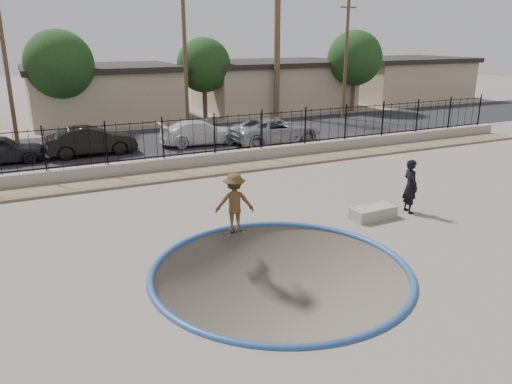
{
  "coord_description": "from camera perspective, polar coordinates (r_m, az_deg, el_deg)",
  "views": [
    {
      "loc": [
        -5.79,
        -11.57,
        6.05
      ],
      "look_at": [
        0.71,
        2.0,
        1.27
      ],
      "focal_mm": 35.0,
      "sensor_mm": 36.0,
      "label": 1
    }
  ],
  "objects": [
    {
      "name": "ground",
      "position": [
        25.3,
        -11.3,
        0.88
      ],
      "size": [
        120.0,
        120.0,
        2.2
      ],
      "primitive_type": "cube",
      "color": "slate",
      "rests_on": "ground"
    },
    {
      "name": "bowl_pit",
      "position": [
        13.48,
        2.83,
        -9.05
      ],
      "size": [
        6.84,
        6.84,
        1.8
      ],
      "primitive_type": null,
      "color": "#4B4239",
      "rests_on": "ground"
    },
    {
      "name": "coping_ring",
      "position": [
        13.48,
        2.83,
        -9.05
      ],
      "size": [
        7.04,
        7.04,
        0.2
      ],
      "primitive_type": "torus",
      "color": "#284984",
      "rests_on": "ground"
    },
    {
      "name": "rock_strip",
      "position": [
        22.38,
        -9.65,
        1.85
      ],
      "size": [
        42.0,
        1.6,
        0.11
      ],
      "primitive_type": "cube",
      "color": "#877358",
      "rests_on": "ground"
    },
    {
      "name": "retaining_wall",
      "position": [
        23.34,
        -10.44,
        3.09
      ],
      "size": [
        42.0,
        0.45,
        0.6
      ],
      "primitive_type": "cube",
      "color": "#A19A8E",
      "rests_on": "ground"
    },
    {
      "name": "fence",
      "position": [
        23.07,
        -10.6,
        5.97
      ],
      "size": [
        40.0,
        0.04,
        1.8
      ],
      "color": "black",
      "rests_on": "retaining_wall"
    },
    {
      "name": "street",
      "position": [
        29.76,
        -13.9,
        5.44
      ],
      "size": [
        90.0,
        8.0,
        0.04
      ],
      "primitive_type": "cube",
      "color": "black",
      "rests_on": "ground"
    },
    {
      "name": "house_center",
      "position": [
        38.72,
        -17.16,
        10.85
      ],
      "size": [
        10.6,
        8.6,
        3.9
      ],
      "color": "tan",
      "rests_on": "ground"
    },
    {
      "name": "house_east",
      "position": [
        43.1,
        1.92,
        12.21
      ],
      "size": [
        12.6,
        8.6,
        3.9
      ],
      "color": "tan",
      "rests_on": "ground"
    },
    {
      "name": "house_east_far",
      "position": [
        51.06,
        16.35,
        12.39
      ],
      "size": [
        11.6,
        8.6,
        3.9
      ],
      "color": "tan",
      "rests_on": "ground"
    },
    {
      "name": "palm_right",
      "position": [
        38.01,
        2.48,
        19.56
      ],
      "size": [
        2.3,
        2.3,
        10.3
      ],
      "color": "brown",
      "rests_on": "ground"
    },
    {
      "name": "utility_pole_left",
      "position": [
        30.6,
        -26.73,
        13.31
      ],
      "size": [
        1.7,
        0.24,
        9.0
      ],
      "color": "#473323",
      "rests_on": "ground"
    },
    {
      "name": "utility_pole_mid",
      "position": [
        32.11,
        -8.12,
        15.53
      ],
      "size": [
        1.7,
        0.24,
        9.5
      ],
      "color": "#473323",
      "rests_on": "ground"
    },
    {
      "name": "utility_pole_right",
      "position": [
        37.56,
        10.26,
        15.33
      ],
      "size": [
        1.7,
        0.24,
        9.0
      ],
      "color": "#473323",
      "rests_on": "ground"
    },
    {
      "name": "street_tree_left",
      "position": [
        34.73,
        -21.56,
        13.39
      ],
      "size": [
        4.32,
        4.32,
        6.36
      ],
      "color": "#473323",
      "rests_on": "ground"
    },
    {
      "name": "street_tree_mid",
      "position": [
        37.86,
        -5.98,
        14.21
      ],
      "size": [
        3.96,
        3.96,
        5.83
      ],
      "color": "#473323",
      "rests_on": "ground"
    },
    {
      "name": "street_tree_right",
      "position": [
        41.77,
        11.22,
        14.78
      ],
      "size": [
        4.32,
        4.32,
        6.36
      ],
      "color": "#473323",
      "rests_on": "ground"
    },
    {
      "name": "skater",
      "position": [
        15.57,
        -2.47,
        -1.54
      ],
      "size": [
        1.38,
        1.07,
        1.88
      ],
      "primitive_type": "imported",
      "rotation": [
        0.0,
        0.0,
        2.79
      ],
      "color": "brown",
      "rests_on": "ground"
    },
    {
      "name": "skateboard",
      "position": [
        15.88,
        -2.43,
        -4.54
      ],
      "size": [
        0.82,
        0.3,
        0.07
      ],
      "rotation": [
        0.0,
        0.0,
        0.12
      ],
      "color": "black",
      "rests_on": "ground"
    },
    {
      "name": "videographer",
      "position": [
        18.26,
        17.22,
        0.64
      ],
      "size": [
        0.57,
        0.77,
        1.92
      ],
      "primitive_type": "imported",
      "rotation": [
        0.0,
        0.0,
        1.4
      ],
      "color": "black",
      "rests_on": "ground"
    },
    {
      "name": "concrete_ledge",
      "position": [
        17.57,
        13.23,
        -2.3
      ],
      "size": [
        1.63,
        0.77,
        0.4
      ],
      "primitive_type": "cube",
      "rotation": [
        0.0,
        0.0,
        0.04
      ],
      "color": "gray",
      "rests_on": "ground"
    },
    {
      "name": "car_b",
      "position": [
        27.2,
        -18.31,
        5.57
      ],
      "size": [
        4.5,
        1.64,
        1.47
      ],
      "primitive_type": "imported",
      "rotation": [
        0.0,
        0.0,
        1.59
      ],
      "color": "black",
      "rests_on": "street"
    },
    {
      "name": "car_c",
      "position": [
        28.62,
        -6.37,
        6.79
      ],
      "size": [
        4.72,
        2.1,
        1.34
      ],
      "primitive_type": "imported",
      "rotation": [
        0.0,
        0.0,
        1.52
      ],
      "color": "silver",
      "rests_on": "street"
    },
    {
      "name": "car_d",
      "position": [
        28.73,
        2.27,
        7.04
      ],
      "size": [
        5.37,
        2.64,
        1.47
      ],
      "primitive_type": "imported",
      "rotation": [
        0.0,
        0.0,
        1.61
      ],
      "color": "#92949A",
      "rests_on": "street"
    }
  ]
}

